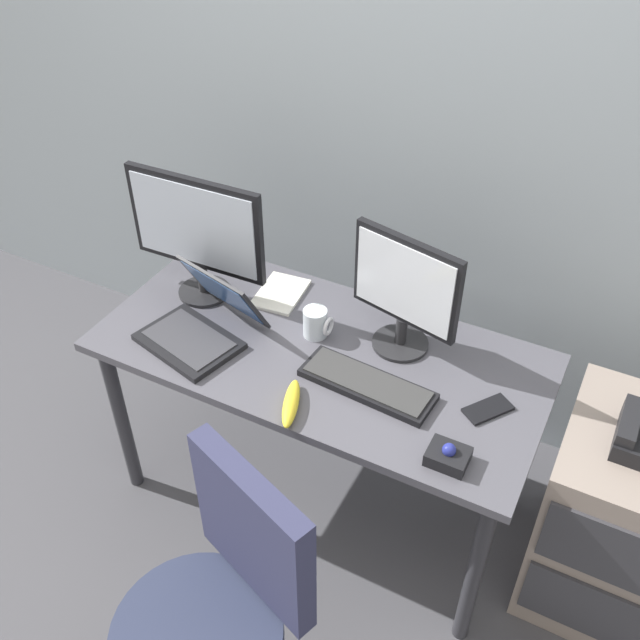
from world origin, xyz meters
TOP-DOWN VIEW (x-y plane):
  - ground_plane at (0.00, 0.00)m, footprint 8.00×8.00m
  - back_wall at (0.00, 0.69)m, footprint 6.00×0.10m
  - desk at (0.00, 0.00)m, footprint 1.43×0.68m
  - file_cabinet at (0.98, 0.11)m, footprint 0.42×0.53m
  - office_chair at (0.11, -0.79)m, footprint 0.53×0.54m
  - monitor_main at (-0.49, 0.08)m, footprint 0.49×0.18m
  - monitor_side at (0.22, 0.14)m, footprint 0.36×0.18m
  - keyboard at (0.20, -0.09)m, footprint 0.42×0.17m
  - laptop at (-0.37, -0.11)m, footprint 0.38×0.39m
  - trackball_mouse at (0.51, -0.24)m, footprint 0.11×0.09m
  - coffee_mug at (-0.04, 0.06)m, footprint 0.09×0.08m
  - paper_notepad at (-0.25, 0.19)m, footprint 0.17×0.22m
  - cell_phone at (0.55, -0.01)m, footprint 0.14×0.16m
  - banana at (0.04, -0.27)m, footprint 0.11×0.19m

SIDE VIEW (x-z plane):
  - ground_plane at x=0.00m, z-range 0.00..0.00m
  - file_cabinet at x=0.98m, z-range 0.00..0.69m
  - office_chair at x=0.11m, z-range -0.04..0.88m
  - desk at x=0.00m, z-range 0.28..1.01m
  - cell_phone at x=0.55m, z-range 0.73..0.74m
  - paper_notepad at x=-0.25m, z-range 0.73..0.74m
  - keyboard at x=0.20m, z-range 0.73..0.76m
  - banana at x=0.04m, z-range 0.73..0.77m
  - trackball_mouse at x=0.51m, z-range 0.72..0.79m
  - coffee_mug at x=-0.04m, z-range 0.73..0.83m
  - laptop at x=-0.37m, z-range 0.67..0.89m
  - monitor_side at x=0.22m, z-range 0.75..1.15m
  - monitor_main at x=-0.49m, z-range 0.76..1.21m
  - back_wall at x=0.00m, z-range 0.00..2.80m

